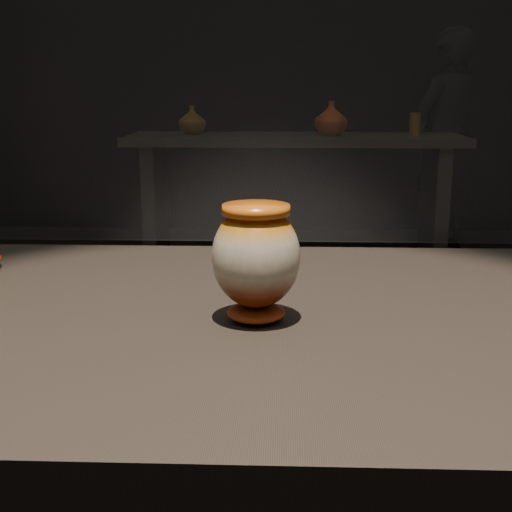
# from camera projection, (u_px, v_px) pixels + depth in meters

# --- Properties ---
(display_plinth) EXTENTS (2.00, 0.80, 0.90)m
(display_plinth) POSITION_uv_depth(u_px,v_px,m) (180.00, 487.00, 1.04)
(display_plinth) COLOR black
(display_plinth) RESTS_ON ground
(main_vase) EXTENTS (0.13, 0.13, 0.15)m
(main_vase) POSITION_uv_depth(u_px,v_px,m) (256.00, 258.00, 0.92)
(main_vase) COLOR #632108
(main_vase) RESTS_ON display_plinth
(back_shelf) EXTENTS (2.00, 0.60, 0.90)m
(back_shelf) POSITION_uv_depth(u_px,v_px,m) (294.00, 179.00, 4.32)
(back_shelf) COLOR black
(back_shelf) RESTS_ON ground
(back_vase_left) EXTENTS (0.22, 0.22, 0.17)m
(back_vase_left) POSITION_uv_depth(u_px,v_px,m) (192.00, 120.00, 4.28)
(back_vase_left) COLOR brown
(back_vase_left) RESTS_ON back_shelf
(back_vase_mid) EXTENTS (0.24, 0.24, 0.20)m
(back_vase_mid) POSITION_uv_depth(u_px,v_px,m) (331.00, 118.00, 4.19)
(back_vase_mid) COLOR #632108
(back_vase_mid) RESTS_ON back_shelf
(back_vase_right) EXTENTS (0.06, 0.06, 0.13)m
(back_vase_right) POSITION_uv_depth(u_px,v_px,m) (415.00, 124.00, 4.21)
(back_vase_right) COLOR brown
(back_vase_right) RESTS_ON back_shelf
(visitor) EXTENTS (0.68, 0.66, 1.58)m
(visitor) POSITION_uv_depth(u_px,v_px,m) (443.00, 143.00, 5.04)
(visitor) COLOR black
(visitor) RESTS_ON ground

